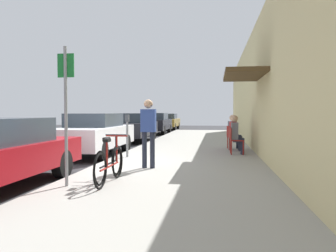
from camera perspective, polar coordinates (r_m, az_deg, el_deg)
The scene contains 18 objects.
ground_plane at distance 8.97m, azimuth -12.58°, elevation -7.33°, with size 60.00×60.00×0.00m, color #2D2D30.
sidewalk_slab at distance 10.39m, azimuth 3.21°, elevation -5.61°, with size 4.50×32.00×0.12m, color #9E9B93.
building_facade at distance 10.39m, azimuth 16.60°, elevation 6.64°, with size 1.40×32.00×4.58m.
parked_car_1 at distance 11.87m, azimuth -12.75°, elevation -1.28°, with size 1.80×4.40×1.47m.
parked_car_2 at distance 17.21m, azimuth -6.03°, elevation -0.15°, with size 1.80×4.40×1.46m.
parked_car_3 at distance 23.37m, azimuth -2.20°, elevation 0.52°, with size 1.80×4.40×1.47m.
parked_car_4 at distance 29.11m, azimuth -0.10°, elevation 0.83°, with size 1.80×4.40×1.42m.
parking_meter at distance 10.22m, azimuth -7.10°, elevation -1.10°, with size 0.12×0.10×1.32m.
street_sign at distance 6.40m, azimuth -17.30°, elevation 3.53°, with size 0.32×0.06×2.60m.
bicycle_0 at distance 6.87m, azimuth -10.19°, elevation -6.21°, with size 0.46×1.71×0.90m.
bicycle_1 at distance 6.54m, azimuth -10.09°, elevation -6.63°, with size 0.46×1.71×0.90m.
cafe_chair_0 at distance 11.10m, azimuth 11.45°, elevation -2.22°, with size 0.45×0.45×0.87m.
seated_patron_0 at distance 11.09m, azimuth 11.77°, elevation -1.23°, with size 0.43×0.36×1.29m.
cafe_chair_1 at distance 12.08m, azimuth 11.20°, elevation -1.85°, with size 0.47×0.47×0.87m.
seated_patron_1 at distance 12.08m, azimuth 11.49°, elevation -0.94°, with size 0.44×0.38×1.29m.
cafe_chair_2 at distance 12.69m, azimuth 11.08°, elevation -1.66°, with size 0.56×0.56×0.87m.
seated_patron_2 at distance 12.70m, azimuth 11.34°, elevation -0.79°, with size 0.51×0.47×1.29m.
pedestrian_standing at distance 8.13m, azimuth -3.42°, elevation -0.32°, with size 0.36×0.22×1.70m.
Camera 1 is at (3.17, -8.25, 1.49)m, focal length 35.12 mm.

